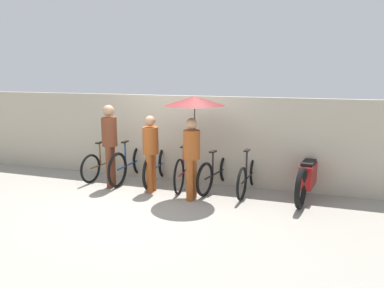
# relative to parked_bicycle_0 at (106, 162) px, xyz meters

# --- Properties ---
(ground_plane) EXTENTS (30.00, 30.00, 0.00)m
(ground_plane) POSITION_rel_parked_bicycle_0_xyz_m (1.68, -1.43, -0.35)
(ground_plane) COLOR gray
(back_wall) EXTENTS (12.53, 0.12, 1.92)m
(back_wall) POSITION_rel_parked_bicycle_0_xyz_m (1.68, 0.30, 0.61)
(back_wall) COLOR #B2A893
(back_wall) RESTS_ON ground
(parked_bicycle_0) EXTENTS (0.44, 1.72, 1.05)m
(parked_bicycle_0) POSITION_rel_parked_bicycle_0_xyz_m (0.00, 0.00, 0.00)
(parked_bicycle_0) COLOR black
(parked_bicycle_0) RESTS_ON ground
(parked_bicycle_1) EXTENTS (0.44, 1.85, 0.98)m
(parked_bicycle_1) POSITION_rel_parked_bicycle_0_xyz_m (0.67, -0.08, 0.04)
(parked_bicycle_1) COLOR black
(parked_bicycle_1) RESTS_ON ground
(parked_bicycle_2) EXTENTS (0.44, 1.75, 1.04)m
(parked_bicycle_2) POSITION_rel_parked_bicycle_0_xyz_m (1.35, -0.08, 0.04)
(parked_bicycle_2) COLOR black
(parked_bicycle_2) RESTS_ON ground
(parked_bicycle_3) EXTENTS (0.44, 1.80, 1.02)m
(parked_bicycle_3) POSITION_rel_parked_bicycle_0_xyz_m (2.02, -0.10, 0.04)
(parked_bicycle_3) COLOR black
(parked_bicycle_3) RESTS_ON ground
(parked_bicycle_4) EXTENTS (0.51, 1.74, 1.02)m
(parked_bicycle_4) POSITION_rel_parked_bicycle_0_xyz_m (2.70, -0.06, 0.01)
(parked_bicycle_4) COLOR black
(parked_bicycle_4) RESTS_ON ground
(parked_bicycle_5) EXTENTS (0.44, 1.67, 1.00)m
(parked_bicycle_5) POSITION_rel_parked_bicycle_0_xyz_m (3.37, -0.09, 0.00)
(parked_bicycle_5) COLOR black
(parked_bicycle_5) RESTS_ON ground
(pedestrian_leading) EXTENTS (0.32, 0.32, 1.76)m
(pedestrian_leading) POSITION_rel_parked_bicycle_0_xyz_m (0.52, -0.65, 0.69)
(pedestrian_leading) COLOR brown
(pedestrian_leading) RESTS_ON ground
(pedestrian_center) EXTENTS (0.32, 0.32, 1.57)m
(pedestrian_center) POSITION_rel_parked_bicycle_0_xyz_m (1.46, -0.66, 0.57)
(pedestrian_center) COLOR #9E4C1E
(pedestrian_center) RESTS_ON ground
(pedestrian_trailing) EXTENTS (1.16, 1.16, 1.99)m
(pedestrian_trailing) POSITION_rel_parked_bicycle_0_xyz_m (2.42, -0.76, 1.28)
(pedestrian_trailing) COLOR #9E4C1E
(pedestrian_trailing) RESTS_ON ground
(motorcycle) EXTENTS (0.59, 2.03, 0.95)m
(motorcycle) POSITION_rel_parked_bicycle_0_xyz_m (4.53, -0.07, 0.08)
(motorcycle) COLOR black
(motorcycle) RESTS_ON ground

